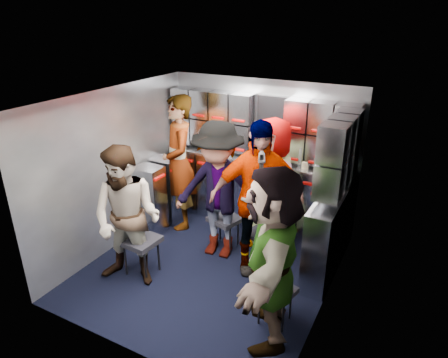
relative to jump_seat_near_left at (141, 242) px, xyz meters
The scene contains 29 objects.
floor 0.93m from the jump_seat_near_left, 34.78° to the left, with size 3.00×3.00×0.00m, color black.
wall_back 2.18m from the jump_seat_near_left, 70.88° to the left, with size 2.80×0.04×2.10m, color gray.
wall_left 1.06m from the jump_seat_near_left, 146.38° to the left, with size 0.04×3.00×2.10m, color gray.
wall_right 2.23m from the jump_seat_near_left, 12.85° to the left, with size 0.04×3.00×2.10m, color gray.
ceiling 1.87m from the jump_seat_near_left, 34.78° to the left, with size 2.80×3.00×0.02m, color silver.
cart_bank_back 1.90m from the jump_seat_near_left, 68.80° to the left, with size 2.68×0.38×0.99m, color #A2A7B2.
cart_bank_left 1.15m from the jump_seat_near_left, 116.01° to the left, with size 0.38×0.76×0.99m, color #A2A7B2.
counter 1.98m from the jump_seat_near_left, 68.80° to the left, with size 2.68×0.42×0.03m, color #B8BAC0.
locker_bank_back 2.22m from the jump_seat_near_left, 69.44° to the left, with size 2.68×0.28×0.82m, color #A2A7B2.
locker_bank_right 2.50m from the jump_seat_near_left, 31.28° to the left, with size 0.28×1.00×0.82m, color #A2A7B2.
right_cabinet 2.21m from the jump_seat_near_left, 29.07° to the left, with size 0.28×1.20×1.00m, color #A2A7B2.
coffee_niche 2.32m from the jump_seat_near_left, 65.36° to the left, with size 0.46×0.16×0.84m, color black, non-canonical shape.
red_latch_strip 1.77m from the jump_seat_near_left, 66.38° to the left, with size 2.60×0.02×0.03m, color #9D0704.
jump_seat_near_left is the anchor object (origin of this frame).
jump_seat_mid_left 1.16m from the jump_seat_near_left, 58.29° to the left, with size 0.46×0.44×0.44m.
jump_seat_center 1.84m from the jump_seat_near_left, 53.20° to the left, with size 0.51×0.50×0.48m.
jump_seat_mid_right 1.47m from the jump_seat_near_left, 38.33° to the left, with size 0.43×0.42×0.40m.
jump_seat_near_right 1.72m from the jump_seat_near_left, ahead, with size 0.41×0.40×0.41m.
attendant_standing 1.37m from the jump_seat_near_left, 101.64° to the left, with size 0.70×0.46×1.93m, color black.
attendant_arc_a 0.45m from the jump_seat_near_left, 90.00° to the right, with size 0.81×0.63×1.66m, color black.
attendant_arc_b 1.11m from the jump_seat_near_left, 52.91° to the left, with size 1.15×0.66×1.78m, color black.
attendant_arc_c 1.76m from the jump_seat_near_left, 49.57° to the left, with size 0.86×0.56×1.77m, color black.
attendant_arc_d 1.46m from the jump_seat_near_left, 32.41° to the left, with size 1.10×0.46×1.88m, color black.
attendant_arc_e 1.79m from the jump_seat_near_left, ahead, with size 1.65×0.52×1.78m, color black.
bottle_left 1.87m from the jump_seat_near_left, 93.25° to the left, with size 0.07×0.07×0.26m, color white.
bottle_mid 1.89m from the jump_seat_near_left, 80.21° to the left, with size 0.06×0.06×0.23m, color white.
bottle_right 2.30m from the jump_seat_near_left, 51.90° to the left, with size 0.07×0.07×0.27m, color white.
cup_left 1.84m from the jump_seat_near_left, 84.78° to the left, with size 0.08×0.08×0.10m, color tan.
cup_right 2.31m from the jump_seat_near_left, 50.30° to the left, with size 0.09×0.09×0.09m, color tan.
Camera 1 is at (2.08, -3.59, 2.95)m, focal length 32.00 mm.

